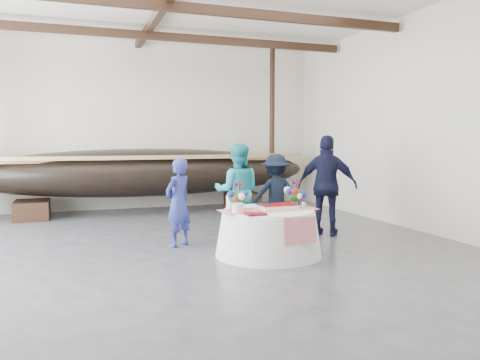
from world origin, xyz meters
name	(u,v)px	position (x,y,z in m)	size (l,w,h in m)	color
floor	(191,261)	(0.00, 0.00, 0.00)	(10.00, 12.00, 0.01)	#3D3D42
wall_back	(139,126)	(0.00, 6.00, 2.25)	(10.00, 0.02, 4.50)	silver
wall_right	(451,120)	(5.00, 0.00, 2.25)	(0.02, 12.00, 4.50)	silver
pavilion_structure	(177,11)	(0.00, 0.85, 4.00)	(9.80, 11.76, 4.50)	black
longboat_display	(144,172)	(-0.01, 4.97, 1.06)	(8.81, 1.76, 1.65)	black
banquet_table	(268,232)	(1.29, -0.05, 0.37)	(1.73, 1.73, 0.75)	white
tabletop_items	(265,200)	(1.28, 0.08, 0.89)	(1.62, 0.95, 0.40)	red
guest_woman_blue	(178,202)	(0.03, 1.06, 0.78)	(0.57, 0.37, 1.56)	navy
guest_woman_teal	(237,191)	(1.24, 1.35, 0.91)	(0.88, 0.69, 1.81)	#21A6AF
guest_man_left	(276,194)	(2.09, 1.47, 0.80)	(1.03, 0.59, 1.60)	black
guest_man_right	(327,186)	(2.98, 1.02, 0.98)	(1.15, 0.48, 1.97)	black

